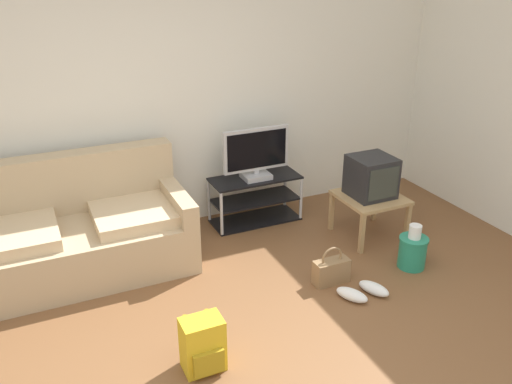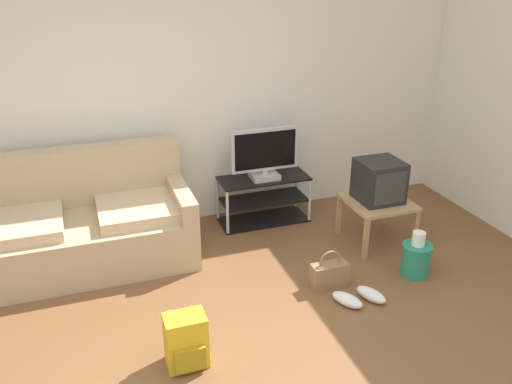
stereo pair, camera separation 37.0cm
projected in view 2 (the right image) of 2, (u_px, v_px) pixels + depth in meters
name	position (u px, v px, depth m)	size (l,w,h in m)	color
ground_plane	(248.00, 381.00, 3.45)	(9.00, 9.80, 0.02)	brown
wall_back	(164.00, 89.00, 5.02)	(9.00, 0.10, 2.70)	silver
couch	(82.00, 226.00, 4.68)	(1.86, 0.92, 0.95)	tan
tv_stand	(264.00, 199.00, 5.43)	(0.89, 0.38, 0.47)	black
flat_tv	(265.00, 154.00, 5.22)	(0.68, 0.22, 0.51)	#B2B2B7
side_table	(378.00, 206.00, 4.99)	(0.57, 0.57, 0.42)	tan
crt_tv	(379.00, 181.00, 4.91)	(0.38, 0.38, 0.38)	#232326
backpack	(186.00, 341.00, 3.51)	(0.27, 0.26, 0.38)	gold
handbag	(329.00, 274.00, 4.38)	(0.30, 0.13, 0.33)	olive
cleaning_bucket	(416.00, 257.00, 4.53)	(0.25, 0.25, 0.40)	#238466
sneakers_pair	(359.00, 297.00, 4.20)	(0.43, 0.29, 0.09)	white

